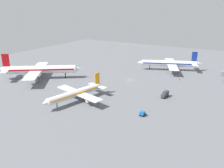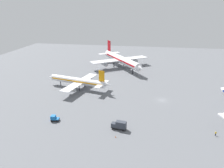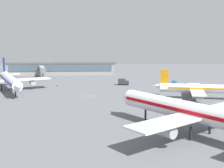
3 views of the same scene
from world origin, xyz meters
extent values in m
plane|color=slate|center=(0.00, 0.00, 0.00)|extent=(288.00, 288.00, 0.00)
cone|color=white|center=(29.07, 6.06, 5.32)|extent=(5.60, 5.72, 4.21)
cylinder|color=white|center=(-45.53, 8.25, 4.35)|extent=(32.91, 11.05, 3.62)
cone|color=white|center=(-62.63, 12.25, 4.35)|extent=(4.31, 4.18, 3.44)
cone|color=white|center=(-28.43, 4.24, 4.89)|extent=(5.07, 3.86, 2.90)
cube|color=orange|center=(-45.53, 8.25, 4.62)|extent=(31.64, 10.82, 0.65)
cube|color=white|center=(-43.93, 7.87, 3.99)|extent=(12.27, 31.68, 0.33)
cylinder|color=#A5A8AD|center=(-45.93, -0.66, 2.72)|extent=(4.63, 2.92, 1.99)
cylinder|color=#A5A8AD|center=(-41.93, 16.41, 2.72)|extent=(4.63, 2.92, 1.99)
cube|color=white|center=(-31.09, 4.87, 4.71)|extent=(5.73, 12.87, 0.26)
cube|color=orange|center=(-31.09, 4.87, 9.06)|extent=(3.17, 1.10, 5.80)
cylinder|color=black|center=(-56.76, 10.88, 1.27)|extent=(0.43, 0.43, 2.54)
cylinder|color=black|center=(-43.63, 4.82, 1.27)|extent=(0.43, 0.43, 2.54)
cylinder|color=black|center=(-42.30, 10.47, 1.27)|extent=(0.43, 0.43, 2.54)
cylinder|color=white|center=(-27.23, 53.75, 6.22)|extent=(31.65, 41.38, 5.19)
cone|color=white|center=(-12.61, 33.30, 6.22)|extent=(7.03, 7.09, 4.93)
cone|color=white|center=(-41.85, 74.19, 7.00)|extent=(7.15, 7.69, 4.15)
cube|color=red|center=(-27.23, 53.75, 6.61)|extent=(30.64, 39.90, 0.93)
cube|color=white|center=(-28.60, 55.67, 5.71)|extent=(40.83, 32.20, 0.47)
cylinder|color=#A5A8AD|center=(-18.40, 62.96, 3.89)|extent=(5.89, 6.65, 2.85)
cylinder|color=#A5A8AD|center=(-38.80, 48.37, 3.89)|extent=(5.89, 6.65, 2.85)
cube|color=white|center=(-39.57, 71.01, 6.74)|extent=(17.03, 13.86, 0.37)
cube|color=red|center=(-39.57, 71.01, 12.97)|extent=(3.09, 4.01, 8.30)
cylinder|color=black|center=(-17.63, 40.32, 1.82)|extent=(0.62, 0.62, 3.63)
cylinder|color=black|center=(-26.05, 59.23, 1.82)|extent=(0.62, 0.62, 3.63)
cylinder|color=black|center=(-32.80, 54.40, 1.82)|extent=(0.62, 0.62, 3.63)
cube|color=black|center=(-43.13, -27.58, 0.55)|extent=(3.34, 2.14, 0.30)
cube|color=#1966B2|center=(-43.83, -27.64, 1.50)|extent=(1.94, 2.03, 1.60)
cube|color=#3F596B|center=(-44.63, -27.70, 1.82)|extent=(0.20, 1.60, 0.90)
cube|color=#1966B2|center=(-42.23, -27.51, 0.95)|extent=(1.54, 2.00, 0.50)
cylinder|color=black|center=(-44.17, -28.62, 0.40)|extent=(0.82, 0.36, 0.80)
cylinder|color=black|center=(-44.32, -26.72, 0.40)|extent=(0.82, 0.36, 0.80)
cylinder|color=black|center=(-41.94, -28.45, 0.40)|extent=(0.82, 0.36, 0.80)
cylinder|color=black|center=(-42.08, -26.55, 0.40)|extent=(0.82, 0.36, 0.80)
cube|color=black|center=(-17.13, -29.22, 0.55)|extent=(5.82, 2.73, 0.30)
cube|color=#333842|center=(-19.00, -28.93, 1.50)|extent=(2.07, 2.15, 1.60)
cube|color=#3F596B|center=(-19.80, -28.80, 1.82)|extent=(0.32, 1.59, 0.90)
cube|color=#333842|center=(-16.24, -29.35, 2.00)|extent=(4.05, 2.46, 2.60)
cylinder|color=black|center=(-19.21, -29.86, 0.40)|extent=(0.84, 0.42, 0.80)
cylinder|color=black|center=(-18.92, -27.98, 0.40)|extent=(0.84, 0.42, 0.80)
cylinder|color=black|center=(-15.33, -30.46, 0.40)|extent=(0.84, 0.42, 0.80)
cylinder|color=black|center=(-15.04, -28.58, 0.40)|extent=(0.84, 0.42, 0.80)
cylinder|color=#1E2338|center=(17.37, -27.57, 0.42)|extent=(0.40, 0.40, 0.85)
cylinder|color=yellow|center=(17.37, -27.57, 1.15)|extent=(0.47, 0.47, 0.60)
sphere|color=tan|center=(17.37, -27.57, 1.56)|extent=(0.22, 0.22, 0.22)
cylinder|color=yellow|center=(17.14, -27.64, 1.15)|extent=(0.10, 0.10, 0.54)
cylinder|color=yellow|center=(17.61, -27.50, 1.15)|extent=(0.10, 0.10, 0.54)
cone|color=#EA590C|center=(-17.41, -34.79, 0.30)|extent=(0.44, 0.44, 0.60)
camera|label=1|loc=(-129.99, -63.45, 46.53)|focal=36.89mm
camera|label=2|loc=(-7.76, -97.61, 43.54)|focal=34.16mm
camera|label=3|loc=(-2.00, 135.41, 26.72)|focal=51.09mm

